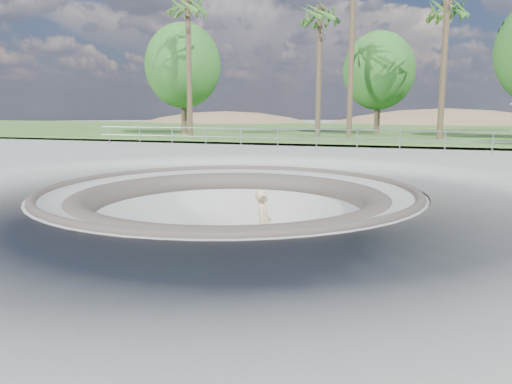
% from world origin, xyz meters
% --- Properties ---
extents(ground, '(180.00, 180.00, 0.00)m').
position_xyz_m(ground, '(0.00, 0.00, 0.00)').
color(ground, '#9FA09B').
rests_on(ground, ground).
extents(skate_bowl, '(14.00, 14.00, 4.10)m').
position_xyz_m(skate_bowl, '(0.00, 0.00, -1.83)').
color(skate_bowl, '#9FA09B').
rests_on(skate_bowl, ground).
extents(grass_strip, '(180.00, 36.00, 0.12)m').
position_xyz_m(grass_strip, '(0.00, 34.00, 0.22)').
color(grass_strip, '#376227').
rests_on(grass_strip, ground).
extents(distant_hills, '(103.20, 45.00, 28.60)m').
position_xyz_m(distant_hills, '(3.78, 57.17, -7.02)').
color(distant_hills, brown).
rests_on(distant_hills, ground).
extents(safety_railing, '(25.00, 0.06, 1.03)m').
position_xyz_m(safety_railing, '(0.00, 12.00, 0.69)').
color(safety_railing, gray).
rests_on(safety_railing, ground).
extents(skateboard, '(0.91, 0.32, 0.09)m').
position_xyz_m(skateboard, '(1.01, -0.14, -1.83)').
color(skateboard, brown).
rests_on(skateboard, ground).
extents(skater, '(0.54, 0.74, 1.88)m').
position_xyz_m(skater, '(1.01, -0.14, -0.86)').
color(skater, '#CFB786').
rests_on(skater, skateboard).
extents(palm_a, '(2.60, 2.60, 9.90)m').
position_xyz_m(palm_a, '(-10.23, 18.95, 8.72)').
color(palm_a, brown).
rests_on(palm_a, ground).
extents(palm_b, '(2.60, 2.60, 9.33)m').
position_xyz_m(palm_b, '(-1.85, 21.66, 8.19)').
color(palm_b, brown).
rests_on(palm_b, ground).
extents(palm_d, '(2.60, 2.60, 9.41)m').
position_xyz_m(palm_d, '(6.10, 22.83, 8.27)').
color(palm_d, brown).
rests_on(palm_d, ground).
extents(bushy_tree_left, '(5.83, 5.30, 8.41)m').
position_xyz_m(bushy_tree_left, '(-12.49, 22.60, 5.39)').
color(bushy_tree_left, brown).
rests_on(bushy_tree_left, ground).
extents(bushy_tree_mid, '(5.42, 4.93, 7.82)m').
position_xyz_m(bushy_tree_mid, '(1.66, 27.33, 5.02)').
color(bushy_tree_mid, brown).
rests_on(bushy_tree_mid, ground).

